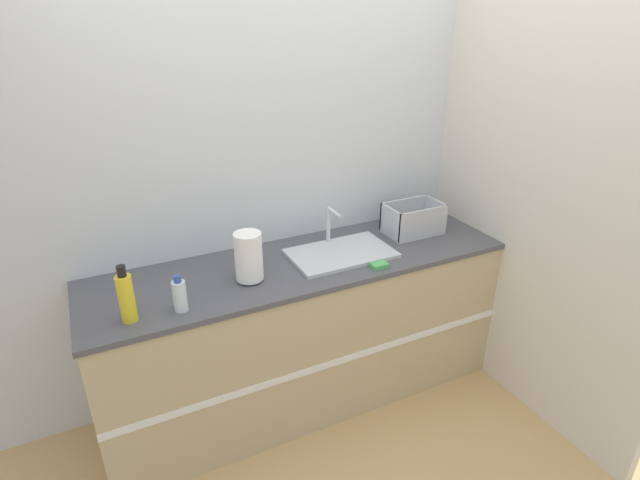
# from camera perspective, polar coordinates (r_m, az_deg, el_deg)

# --- Properties ---
(ground_plane) EXTENTS (12.00, 12.00, 0.00)m
(ground_plane) POSITION_cam_1_polar(r_m,az_deg,el_deg) (3.04, 0.94, -20.59)
(ground_plane) COLOR tan
(wall_back) EXTENTS (4.70, 0.06, 2.60)m
(wall_back) POSITION_cam_1_polar(r_m,az_deg,el_deg) (2.88, -4.94, 7.18)
(wall_back) COLOR silver
(wall_back) RESTS_ON ground_plane
(wall_right) EXTENTS (0.06, 2.63, 2.60)m
(wall_right) POSITION_cam_1_polar(r_m,az_deg,el_deg) (3.21, 17.65, 8.00)
(wall_right) COLOR beige
(wall_right) RESTS_ON ground_plane
(counter_cabinet) EXTENTS (2.32, 0.66, 0.92)m
(counter_cabinet) POSITION_cam_1_polar(r_m,az_deg,el_deg) (2.96, -1.82, -10.34)
(counter_cabinet) COLOR tan
(counter_cabinet) RESTS_ON ground_plane
(sink) EXTENTS (0.57, 0.36, 0.24)m
(sink) POSITION_cam_1_polar(r_m,az_deg,el_deg) (2.78, 2.36, -1.37)
(sink) COLOR silver
(sink) RESTS_ON counter_cabinet
(paper_towel_roll) EXTENTS (0.14, 0.14, 0.26)m
(paper_towel_roll) POSITION_cam_1_polar(r_m,az_deg,el_deg) (2.50, -8.15, -1.92)
(paper_towel_roll) COLOR #4C4C51
(paper_towel_roll) RESTS_ON counter_cabinet
(dish_rack) EXTENTS (0.34, 0.22, 0.19)m
(dish_rack) POSITION_cam_1_polar(r_m,az_deg,el_deg) (3.09, 10.57, 2.10)
(dish_rack) COLOR #B7BABF
(dish_rack) RESTS_ON counter_cabinet
(bottle_yellow) EXTENTS (0.07, 0.07, 0.27)m
(bottle_yellow) POSITION_cam_1_polar(r_m,az_deg,el_deg) (2.32, -21.27, -6.09)
(bottle_yellow) COLOR yellow
(bottle_yellow) RESTS_ON counter_cabinet
(bottle_clear) EXTENTS (0.06, 0.06, 0.18)m
(bottle_clear) POSITION_cam_1_polar(r_m,az_deg,el_deg) (2.34, -15.74, -6.08)
(bottle_clear) COLOR silver
(bottle_clear) RESTS_ON counter_cabinet
(sponge) EXTENTS (0.09, 0.06, 0.02)m
(sponge) POSITION_cam_1_polar(r_m,az_deg,el_deg) (2.67, 6.80, -2.87)
(sponge) COLOR #4CB259
(sponge) RESTS_ON counter_cabinet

